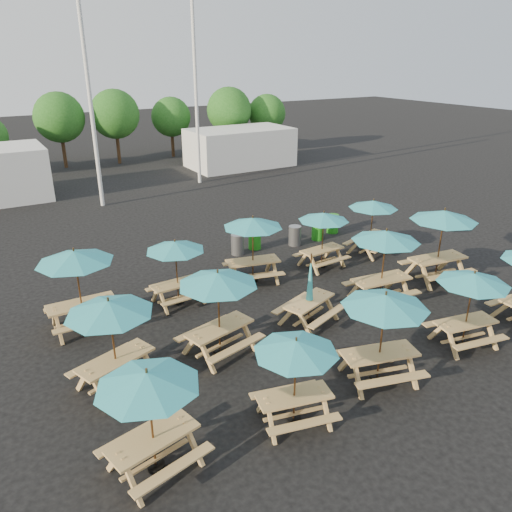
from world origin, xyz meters
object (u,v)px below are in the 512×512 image
picnic_unit_2 (75,261)px  picnic_unit_8 (253,226)px  picnic_unit_7 (310,295)px  waste_bin_4 (333,224)px  waste_bin_1 (255,239)px  picnic_unit_13 (444,220)px  waste_bin_3 (318,230)px  picnic_unit_9 (473,283)px  picnic_unit_11 (324,220)px  picnic_unit_6 (385,306)px  picnic_unit_4 (218,284)px  picnic_unit_3 (296,352)px  waste_bin_2 (295,236)px  picnic_unit_10 (386,241)px  picnic_unit_0 (148,386)px  waste_bin_0 (238,244)px  picnic_unit_1 (110,313)px  picnic_unit_5 (175,250)px  picnic_unit_14 (373,208)px

picnic_unit_2 → picnic_unit_8: size_ratio=1.00×
picnic_unit_7 → waste_bin_4: 8.26m
waste_bin_1 → picnic_unit_13: bearing=-55.8°
picnic_unit_2 → waste_bin_3: picnic_unit_2 is taller
picnic_unit_9 → picnic_unit_11: 6.30m
picnic_unit_6 → waste_bin_4: bearing=72.3°
waste_bin_1 → waste_bin_3: same height
picnic_unit_9 → waste_bin_1: bearing=108.0°
picnic_unit_4 → waste_bin_1: picnic_unit_4 is taller
picnic_unit_3 → picnic_unit_4: picnic_unit_4 is taller
waste_bin_2 → waste_bin_3: size_ratio=1.00×
picnic_unit_10 → waste_bin_2: (0.52, 5.59, -1.68)m
picnic_unit_0 → waste_bin_0: bearing=40.2°
picnic_unit_3 → picnic_unit_7: picnic_unit_7 is taller
picnic_unit_8 → waste_bin_1: size_ratio=2.98×
picnic_unit_8 → waste_bin_1: (1.63, 2.65, -1.61)m
picnic_unit_1 → waste_bin_1: picnic_unit_1 is taller
picnic_unit_4 → picnic_unit_9: picnic_unit_4 is taller
picnic_unit_0 → waste_bin_3: bearing=26.6°
picnic_unit_5 → picnic_unit_13: bearing=-22.6°
picnic_unit_1 → picnic_unit_10: picnic_unit_10 is taller
picnic_unit_3 → picnic_unit_6: 2.64m
picnic_unit_1 → picnic_unit_9: 9.19m
picnic_unit_3 → picnic_unit_13: size_ratio=0.83×
picnic_unit_10 → waste_bin_2: bearing=91.1°
picnic_unit_4 → waste_bin_4: (8.67, 6.10, -1.63)m
picnic_unit_14 → picnic_unit_2: bearing=164.3°
picnic_unit_10 → picnic_unit_11: size_ratio=1.14×
picnic_unit_1 → picnic_unit_10: 8.55m
picnic_unit_10 → picnic_unit_4: bearing=-172.9°
picnic_unit_10 → picnic_unit_13: 2.87m
waste_bin_3 → picnic_unit_14: bearing=-69.7°
picnic_unit_4 → picnic_unit_0: bearing=-148.0°
waste_bin_4 → picnic_unit_11: bearing=-134.6°
picnic_unit_5 → waste_bin_3: (7.40, 2.46, -1.41)m
picnic_unit_0 → picnic_unit_8: (5.92, 6.45, 0.10)m
picnic_unit_6 → picnic_unit_11: 7.02m
picnic_unit_11 → picnic_unit_13: (2.76, -2.98, 0.39)m
picnic_unit_13 → picnic_unit_14: 3.15m
picnic_unit_2 → picnic_unit_9: picnic_unit_2 is taller
picnic_unit_0 → picnic_unit_3: 3.06m
picnic_unit_14 → waste_bin_2: bearing=116.0°
picnic_unit_7 → picnic_unit_8: size_ratio=0.90×
picnic_unit_1 → picnic_unit_8: bearing=11.8°
picnic_unit_3 → picnic_unit_8: bearing=79.4°
picnic_unit_0 → waste_bin_0: 11.23m
picnic_unit_7 → picnic_unit_14: picnic_unit_7 is taller
picnic_unit_11 → waste_bin_4: bearing=41.1°
picnic_unit_8 → picnic_unit_14: size_ratio=1.03×
picnic_unit_6 → picnic_unit_13: size_ratio=0.97×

